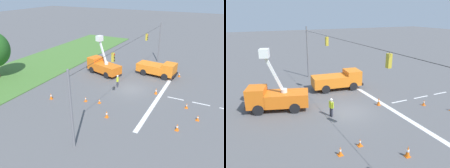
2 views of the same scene
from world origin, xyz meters
The scene contains 17 objects.
ground_plane centered at (0.00, 0.00, 0.00)m, with size 200.00×200.00×0.00m, color #565659.
grass_verge centered at (0.00, 18.00, 0.05)m, with size 56.00×12.00×0.10m, color #477533.
lane_markings centered at (0.00, -5.50, 0.00)m, with size 17.60×15.25×0.01m.
signal_gantry centered at (0.00, 0.00, 4.25)m, with size 26.20×0.33×7.20m.
utility_truck_bucket_lift centered at (3.34, 6.21, 1.36)m, with size 3.79×6.20×5.95m.
utility_truck_support_near centered at (6.42, -1.79, 1.17)m, with size 3.06×6.28×2.26m.
road_worker centered at (-0.20, 1.92, 1.00)m, with size 0.63×0.33×1.77m.
traffic_cone_foreground_left centered at (-7.10, 7.74, 0.41)m, with size 0.36×0.36×0.82m.
traffic_cone_foreground_right centered at (-5.68, 3.60, 0.32)m, with size 0.36×0.36×0.65m.
traffic_cone_mid_left centered at (0.12, -3.45, 0.41)m, with size 0.36×0.36×0.83m.
traffic_cone_mid_right centered at (-1.80, -7.61, 0.29)m, with size 0.36×0.36×0.62m.
traffic_cone_near_bucket centered at (7.43, -4.97, 0.37)m, with size 0.36×0.36×0.74m.
traffic_cone_lane_edge_a centered at (-3.88, -9.08, 0.32)m, with size 0.36×0.36×0.66m.
traffic_cone_lane_edge_b centered at (-6.60, -7.53, 0.37)m, with size 0.36×0.36×0.75m.
traffic_cone_far_left centered at (-7.65, -0.36, 0.41)m, with size 0.36×0.36×0.81m.
traffic_cone_far_right centered at (-5.31, 1.88, 0.29)m, with size 0.36×0.36×0.61m.
traffic_cone_centre_line centered at (9.08, -3.44, 0.28)m, with size 0.36×0.36×0.60m.
Camera 1 is at (-25.05, -9.79, 12.87)m, focal length 35.00 mm.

